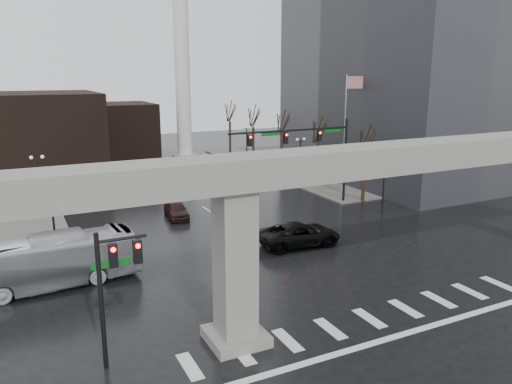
% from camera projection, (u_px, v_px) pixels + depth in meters
% --- Properties ---
extents(ground, '(160.00, 160.00, 0.00)m').
position_uv_depth(ground, '(357.00, 310.00, 26.25)').
color(ground, black).
rests_on(ground, ground).
extents(sidewalk_ne, '(28.00, 36.00, 0.15)m').
position_uv_depth(sidewalk_ne, '(347.00, 162.00, 68.82)').
color(sidewalk_ne, '#615F5C').
rests_on(sidewalk_ne, ground).
extents(elevated_guideway, '(48.00, 2.60, 8.70)m').
position_uv_depth(elevated_guideway, '(384.00, 180.00, 25.19)').
color(elevated_guideway, gray).
rests_on(elevated_guideway, ground).
extents(building_far_left, '(16.00, 14.00, 10.00)m').
position_uv_depth(building_far_left, '(24.00, 138.00, 55.59)').
color(building_far_left, black).
rests_on(building_far_left, ground).
extents(building_far_mid, '(10.00, 10.00, 8.00)m').
position_uv_depth(building_far_mid, '(116.00, 132.00, 69.72)').
color(building_far_mid, black).
rests_on(building_far_mid, ground).
extents(smokestack, '(3.60, 3.60, 30.00)m').
position_uv_depth(smokestack, '(182.00, 63.00, 65.77)').
color(smokestack, silver).
rests_on(smokestack, ground).
extents(signal_mast_arm, '(12.12, 0.43, 8.00)m').
position_uv_depth(signal_mast_arm, '(311.00, 144.00, 45.14)').
color(signal_mast_arm, black).
rests_on(signal_mast_arm, ground).
extents(signal_left_pole, '(2.30, 0.30, 6.00)m').
position_uv_depth(signal_left_pole, '(113.00, 276.00, 20.43)').
color(signal_left_pole, black).
rests_on(signal_left_pole, ground).
extents(flagpole_assembly, '(2.06, 0.12, 12.00)m').
position_uv_depth(flagpole_assembly, '(348.00, 120.00, 50.26)').
color(flagpole_assembly, silver).
rests_on(flagpole_assembly, ground).
extents(lamp_right_0, '(1.22, 0.32, 5.11)m').
position_uv_depth(lamp_right_0, '(384.00, 175.00, 43.46)').
color(lamp_right_0, black).
rests_on(lamp_right_0, ground).
extents(lamp_right_1, '(1.22, 0.32, 5.11)m').
position_uv_depth(lamp_right_1, '(300.00, 152.00, 55.65)').
color(lamp_right_1, black).
rests_on(lamp_right_1, ground).
extents(lamp_right_2, '(1.22, 0.32, 5.11)m').
position_uv_depth(lamp_right_2, '(247.00, 138.00, 67.84)').
color(lamp_right_2, black).
rests_on(lamp_right_2, ground).
extents(lamp_left_0, '(1.22, 0.32, 5.11)m').
position_uv_depth(lamp_left_0, '(53.00, 213.00, 31.79)').
color(lamp_left_0, black).
rests_on(lamp_left_0, ground).
extents(lamp_left_1, '(1.22, 0.32, 5.11)m').
position_uv_depth(lamp_left_1, '(38.00, 174.00, 43.98)').
color(lamp_left_1, black).
rests_on(lamp_left_1, ground).
extents(lamp_left_2, '(1.22, 0.32, 5.11)m').
position_uv_depth(lamp_left_2, '(31.00, 152.00, 56.17)').
color(lamp_left_2, black).
rests_on(lamp_left_2, ground).
extents(tree_right_0, '(1.09, 1.58, 7.50)m').
position_uv_depth(tree_right_0, '(364.00, 173.00, 47.57)').
color(tree_right_0, black).
rests_on(tree_right_0, ground).
extents(tree_right_1, '(1.09, 1.61, 7.67)m').
position_uv_depth(tree_right_1, '(318.00, 160.00, 54.52)').
color(tree_right_1, black).
rests_on(tree_right_1, ground).
extents(tree_right_2, '(1.10, 1.63, 7.85)m').
position_uv_depth(tree_right_2, '(282.00, 149.00, 61.47)').
color(tree_right_2, black).
rests_on(tree_right_2, ground).
extents(tree_right_3, '(1.11, 1.66, 8.02)m').
position_uv_depth(tree_right_3, '(253.00, 141.00, 68.42)').
color(tree_right_3, black).
rests_on(tree_right_3, ground).
extents(tree_right_4, '(1.12, 1.69, 8.19)m').
position_uv_depth(tree_right_4, '(230.00, 134.00, 75.37)').
color(tree_right_4, black).
rests_on(tree_right_4, ground).
extents(pickup_truck, '(6.24, 3.33, 1.67)m').
position_uv_depth(pickup_truck, '(300.00, 234.00, 35.90)').
color(pickup_truck, black).
rests_on(pickup_truck, ground).
extents(city_bus, '(11.20, 3.37, 3.08)m').
position_uv_depth(city_bus, '(40.00, 263.00, 28.54)').
color(city_bus, silver).
rests_on(city_bus, ground).
extents(far_car, '(2.14, 4.37, 1.44)m').
position_uv_depth(far_car, '(176.00, 210.00, 42.76)').
color(far_car, black).
rests_on(far_car, ground).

